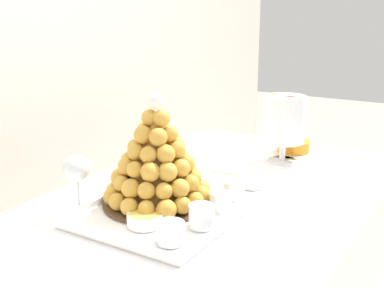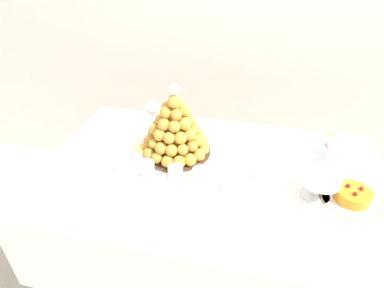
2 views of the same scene
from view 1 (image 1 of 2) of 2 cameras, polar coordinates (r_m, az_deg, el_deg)
buffet_table at (r=1.40m, az=2.67°, el=-10.46°), size 1.28×0.79×0.79m
serving_tray at (r=1.27m, az=-1.37°, el=-6.90°), size 0.55×0.35×0.02m
croquembouche at (r=1.23m, az=-4.15°, el=-2.26°), size 0.28×0.28×0.29m
dessert_cup_left at (r=1.06m, az=-2.50°, el=-10.38°), size 0.06×0.06×0.05m
dessert_cup_mid_left at (r=1.13m, az=1.11°, el=-8.51°), size 0.06×0.06×0.05m
dessert_cup_centre at (r=1.22m, az=3.28°, el=-6.79°), size 0.05×0.05×0.05m
dessert_cup_mid_right at (r=1.30m, az=4.90°, el=-5.40°), size 0.06×0.06×0.05m
dessert_cup_right at (r=1.37m, az=7.06°, el=-4.10°), size 0.06×0.06×0.05m
creme_brulee_ramekin at (r=1.15m, az=-5.52°, el=-8.71°), size 0.08×0.08×0.03m
macaron_goblet at (r=1.62m, az=10.70°, el=2.84°), size 0.14×0.14×0.23m
fruit_tart_plate at (r=1.75m, az=11.73°, el=-0.52°), size 0.20×0.20×0.06m
wine_glass at (r=1.22m, az=-13.31°, el=-3.08°), size 0.07×0.07×0.15m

